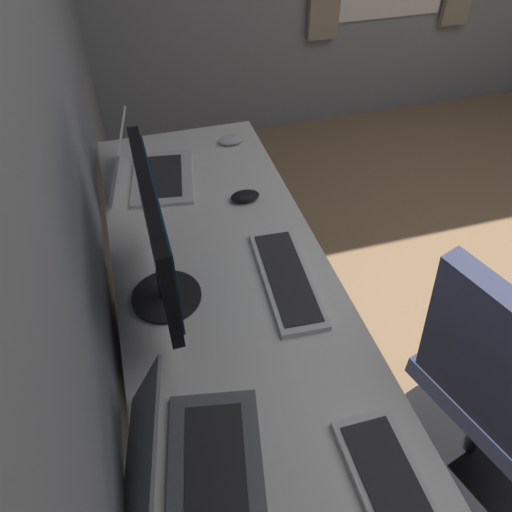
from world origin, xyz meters
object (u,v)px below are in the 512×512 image
(laptop_leftmost, at_px, (187,458))
(mouse_main, at_px, (245,196))
(monitor_primary, at_px, (156,237))
(keyboard_spare, at_px, (401,509))
(office_chair, at_px, (491,398))
(mouse_spare, at_px, (231,140))
(laptop_left, at_px, (145,169))
(keyboard_main, at_px, (287,278))
(drawer_pedestal, at_px, (228,373))

(laptop_leftmost, xyz_separation_m, mouse_main, (0.89, -0.37, -0.03))
(monitor_primary, xyz_separation_m, keyboard_spare, (-0.71, -0.37, -0.22))
(office_chair, bearing_deg, mouse_spare, 22.66)
(laptop_left, xyz_separation_m, office_chair, (-1.03, -0.87, -0.32))
(laptop_leftmost, bearing_deg, office_chair, -85.40)
(laptop_left, bearing_deg, keyboard_main, -152.12)
(laptop_left, bearing_deg, mouse_spare, -65.30)
(monitor_primary, distance_m, mouse_main, 0.56)
(drawer_pedestal, bearing_deg, office_chair, -117.13)
(monitor_primary, bearing_deg, keyboard_main, -94.81)
(drawer_pedestal, relative_size, mouse_main, 6.68)
(drawer_pedestal, xyz_separation_m, office_chair, (-0.38, -0.73, 0.11))
(keyboard_spare, height_order, office_chair, office_chair)
(keyboard_main, distance_m, mouse_main, 0.41)
(office_chair, bearing_deg, laptop_left, 40.09)
(drawer_pedestal, bearing_deg, mouse_main, -22.86)
(office_chair, bearing_deg, drawer_pedestal, 62.87)
(laptop_leftmost, bearing_deg, mouse_spare, -18.05)
(monitor_primary, distance_m, keyboard_spare, 0.83)
(keyboard_main, height_order, keyboard_spare, same)
(laptop_left, xyz_separation_m, keyboard_spare, (-1.31, -0.35, -0.04))
(mouse_main, bearing_deg, laptop_leftmost, 157.43)
(keyboard_main, distance_m, mouse_spare, 0.80)
(drawer_pedestal, xyz_separation_m, mouse_main, (0.44, -0.18, 0.40))
(keyboard_spare, bearing_deg, laptop_leftmost, 62.53)
(keyboard_main, relative_size, mouse_spare, 4.12)
(keyboard_spare, xyz_separation_m, office_chair, (0.28, -0.52, -0.28))
(monitor_primary, bearing_deg, laptop_left, -1.54)
(laptop_left, distance_m, mouse_main, 0.39)
(monitor_primary, distance_m, mouse_spare, 0.89)
(mouse_main, bearing_deg, mouse_spare, -6.91)
(drawer_pedestal, height_order, monitor_primary, monitor_primary)
(drawer_pedestal, xyz_separation_m, monitor_primary, (0.05, 0.15, 0.62))
(mouse_main, distance_m, office_chair, 1.02)
(monitor_primary, height_order, laptop_leftmost, monitor_primary)
(laptop_leftmost, relative_size, mouse_spare, 3.68)
(keyboard_spare, bearing_deg, keyboard_main, 1.22)
(laptop_leftmost, bearing_deg, laptop_left, -2.48)
(keyboard_main, height_order, mouse_spare, mouse_spare)
(keyboard_spare, bearing_deg, mouse_spare, -0.67)
(laptop_left, bearing_deg, laptop_leftmost, 177.52)
(keyboard_main, bearing_deg, laptop_left, 27.88)
(drawer_pedestal, height_order, keyboard_main, keyboard_main)
(laptop_leftmost, distance_m, keyboard_spare, 0.45)
(monitor_primary, xyz_separation_m, laptop_leftmost, (-0.50, 0.03, -0.19))
(laptop_leftmost, bearing_deg, mouse_main, -22.57)
(keyboard_main, bearing_deg, laptop_leftmost, 140.85)
(laptop_left, distance_m, keyboard_spare, 1.36)
(keyboard_spare, relative_size, mouse_spare, 4.06)
(office_chair, bearing_deg, keyboard_main, 53.30)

